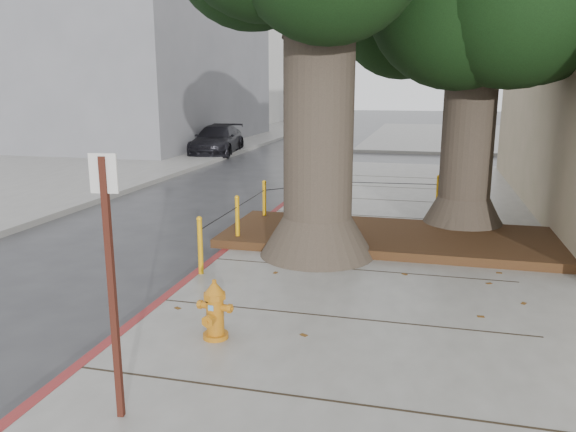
{
  "coord_description": "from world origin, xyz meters",
  "views": [
    {
      "loc": [
        1.54,
        -6.78,
        3.08
      ],
      "look_at": [
        -0.54,
        1.54,
        1.1
      ],
      "focal_mm": 35.0,
      "sensor_mm": 36.0,
      "label": 1
    }
  ],
  "objects_px": {
    "fire_hydrant": "(215,310)",
    "car_dark": "(217,140)",
    "signpost": "(111,274)",
    "car_silver": "(561,146)"
  },
  "relations": [
    {
      "from": "signpost",
      "to": "car_silver",
      "type": "relative_size",
      "value": 0.64
    },
    {
      "from": "fire_hydrant",
      "to": "car_silver",
      "type": "bearing_deg",
      "value": 74.39
    },
    {
      "from": "car_silver",
      "to": "car_dark",
      "type": "height_order",
      "value": "car_dark"
    },
    {
      "from": "signpost",
      "to": "car_dark",
      "type": "distance_m",
      "value": 21.61
    },
    {
      "from": "signpost",
      "to": "car_silver",
      "type": "height_order",
      "value": "signpost"
    },
    {
      "from": "car_dark",
      "to": "fire_hydrant",
      "type": "bearing_deg",
      "value": -76.3
    },
    {
      "from": "car_dark",
      "to": "car_silver",
      "type": "bearing_deg",
      "value": -1.91
    },
    {
      "from": "car_silver",
      "to": "car_dark",
      "type": "xyz_separation_m",
      "value": [
        -15.0,
        -1.42,
        0.03
      ]
    },
    {
      "from": "fire_hydrant",
      "to": "car_dark",
      "type": "relative_size",
      "value": 0.16
    },
    {
      "from": "fire_hydrant",
      "to": "signpost",
      "type": "distance_m",
      "value": 2.02
    }
  ]
}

